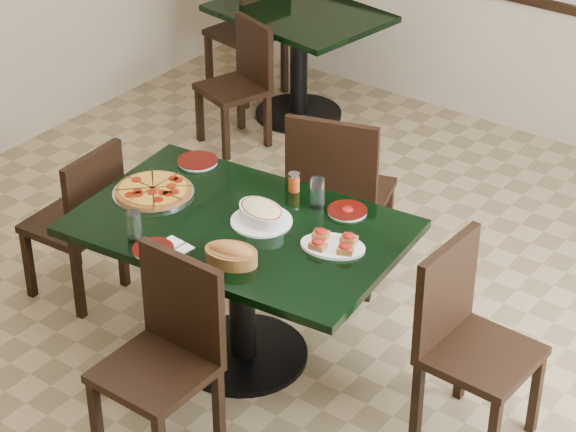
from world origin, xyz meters
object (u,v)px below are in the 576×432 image
Objects in this scene: back_chair_near at (242,78)px; chair_far at (337,189)px; back_chair_left at (255,25)px; bread_basket at (231,254)px; chair_right at (465,334)px; pepperoni_pizza at (153,191)px; back_table at (299,43)px; main_table at (241,258)px; chair_left at (82,216)px; lasagna_casserole at (261,213)px; chair_near at (167,348)px; bruschetta_platter at (333,243)px.

chair_far is at bearing -16.32° from back_chair_near.
back_chair_near is 0.86× the size of back_chair_left.
bread_basket is at bearing -33.61° from back_chair_near.
chair_right is at bearing 132.41° from chair_far.
chair_far is 0.97m from pepperoni_pizza.
back_table is at bearing 109.93° from pepperoni_pizza.
back_chair_near reaches higher than main_table.
lasagna_casserole is (1.03, 0.13, 0.32)m from chair_left.
chair_left is 1.18m from bread_basket.
back_chair_left is at bearing 54.34° from chair_right.
back_table is at bearing -174.55° from chair_left.
back_chair_left is (-2.82, 2.18, 0.01)m from chair_right.
back_chair_near is 2.11× the size of pepperoni_pizza.
back_chair_left reaches higher than chair_near.
chair_near is 3.53m from back_chair_left.
chair_far is at bearing -39.86° from back_table.
chair_left is 3.18× the size of bread_basket.
chair_far is at bearing 57.60° from back_chair_left.
chair_right is 1.08× the size of chair_left.
bread_basket is at bearing -51.05° from back_table.
pepperoni_pizza is 0.57m from lasagna_casserole.
bruschetta_platter is at bearing 92.67° from chair_left.
bruschetta_platter is at bearing 104.96° from chair_far.
chair_near is 2.73× the size of bruschetta_platter.
lasagna_casserole is 0.38m from bruschetta_platter.
pepperoni_pizza is 0.94m from bruschetta_platter.
back_chair_left is (-0.43, 0.08, -0.00)m from back_table.
chair_near is (0.12, -1.42, -0.05)m from chair_far.
back_table is 3.25m from chair_near.
lasagna_casserole is at bearing 93.94° from chair_left.
bruschetta_platter is (1.77, -2.19, 0.25)m from back_table.
lasagna_casserole is at bearing 165.12° from bruschetta_platter.
chair_right is at bearing 93.24° from chair_left.
chair_near is 0.98× the size of back_chair_left.
lasagna_casserole is at bearing 78.27° from chair_far.
bruschetta_platter is at bearing 66.18° from chair_near.
back_table is 1.99m from chair_far.
chair_far is 3.49× the size of lasagna_casserole.
chair_near is 0.84m from bruschetta_platter.
bruschetta_platter is (0.93, 0.12, 0.01)m from pepperoni_pizza.
bread_basket is (-0.90, -0.43, 0.28)m from chair_right.
chair_left is at bearing 154.02° from bread_basket.
main_table is 1.65× the size of back_chair_left.
back_chair_left is at bearing 177.74° from back_table.
chair_near is at bearing 58.63° from chair_left.
chair_left is at bearing 27.69° from back_chair_left.
bruschetta_platter is at bearing -42.51° from back_table.
pepperoni_pizza reaches higher than main_table.
back_chair_near is at bearing 59.15° from chair_right.
bread_basket is (0.04, 0.37, 0.28)m from chair_near.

